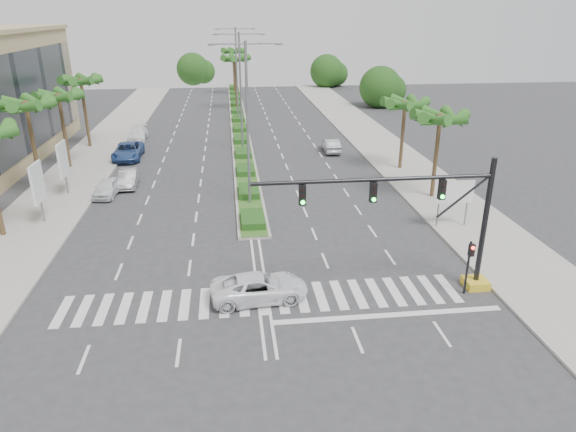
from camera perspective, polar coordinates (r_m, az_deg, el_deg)
name	(u,v)px	position (r m, az deg, el deg)	size (l,w,h in m)	color
ground	(263,300)	(26.91, -2.78, -9.26)	(160.00, 160.00, 0.00)	#333335
footpath_right	(414,174)	(48.13, 13.84, 4.52)	(6.00, 120.00, 0.15)	gray
footpath_left	(67,187)	(47.23, -23.38, 3.00)	(6.00, 120.00, 0.15)	gray
median	(239,123)	(69.41, -5.49, 10.29)	(2.20, 75.00, 0.20)	gray
median_grass	(239,122)	(69.38, -5.50, 10.38)	(1.80, 75.00, 0.04)	#30581E
signal_gantry	(442,230)	(27.43, 16.79, -1.50)	(12.60, 1.20, 7.20)	gold
pedestrian_signal	(469,259)	(27.99, 19.51, -4.55)	(0.28, 0.36, 3.00)	black
direction_sign	(454,194)	(36.25, 17.99, 2.35)	(2.70, 0.11, 3.40)	slate
billboard_near	(37,183)	(38.94, -26.07, 3.28)	(0.18, 2.10, 4.35)	slate
billboard_far	(63,160)	(44.41, -23.74, 5.74)	(0.18, 2.10, 4.35)	slate
palm_left_mid	(26,108)	(44.23, -27.06, 10.65)	(4.57, 4.68, 7.95)	brown
palm_left_far	(59,99)	(51.81, -24.10, 11.80)	(4.57, 4.68, 7.35)	brown
palm_left_end	(81,83)	(59.39, -22.01, 13.54)	(4.57, 4.68, 7.75)	brown
palm_right_near	(440,120)	(41.01, 16.52, 10.16)	(4.57, 4.68, 7.05)	brown
palm_right_far	(405,106)	(48.40, 12.86, 11.83)	(4.57, 4.68, 6.75)	brown
palm_median_a	(235,60)	(78.31, -5.90, 16.82)	(4.57, 4.68, 8.05)	brown
palm_median_b	(233,53)	(93.26, -6.10, 17.60)	(4.57, 4.68, 8.05)	brown
streetlight_near	(247,117)	(37.71, -4.53, 10.95)	(5.10, 0.25, 12.00)	slate
streetlight_mid	(241,86)	(53.50, -5.30, 14.15)	(5.10, 0.25, 12.00)	slate
streetlight_far	(237,70)	(69.39, -5.72, 15.88)	(5.10, 0.25, 12.00)	slate
car_parked_a	(107,188)	(43.77, -19.43, 2.99)	(1.59, 3.95, 1.35)	white
car_parked_b	(128,178)	(45.68, -17.32, 4.06)	(1.48, 4.26, 1.40)	#9E9DA2
car_parked_c	(128,151)	(54.31, -17.36, 6.90)	(2.63, 5.70, 1.59)	#2D4D8A
car_parked_d	(138,134)	(62.30, -16.34, 8.75)	(1.95, 4.79, 1.39)	white
car_crossing	(259,287)	(26.61, -3.21, -7.92)	(2.31, 5.01, 1.39)	white
car_right	(331,145)	(54.78, 4.79, 7.86)	(1.52, 4.36, 1.44)	#A3A4A7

